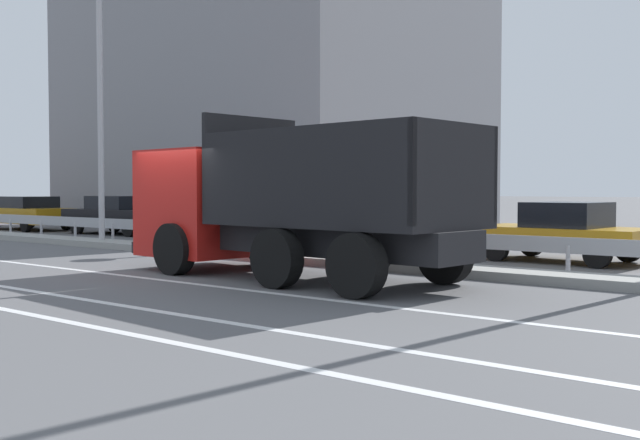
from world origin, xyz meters
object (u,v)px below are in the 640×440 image
dump_truck (260,211)px  parked_car_3 (214,222)px  parked_car_2 (121,215)px  parked_car_1 (28,213)px  parked_car_5 (563,232)px  street_lamp_1 (96,98)px  parked_car_4 (381,226)px  median_road_sign (190,202)px

dump_truck → parked_car_3: dump_truck is taller
dump_truck → parked_car_2: bearing=68.7°
parked_car_1 → parked_car_5: 22.89m
dump_truck → street_lamp_1: 9.90m
parked_car_3 → parked_car_5: size_ratio=1.10×
street_lamp_1 → parked_car_1: street_lamp_1 is taller
dump_truck → parked_car_4: bearing=15.2°
parked_car_1 → parked_car_3: parked_car_1 is taller
median_road_sign → parked_car_3: size_ratio=0.57×
median_road_sign → parked_car_2: median_road_sign is taller
parked_car_5 → parked_car_2: bearing=93.0°
parked_car_4 → parked_car_5: parked_car_5 is taller
dump_truck → parked_car_2: size_ratio=1.57×
parked_car_2 → parked_car_5: size_ratio=1.20×
median_road_sign → parked_car_4: 5.23m
parked_car_2 → parked_car_4: bearing=83.5°
street_lamp_1 → parked_car_1: size_ratio=1.64×
parked_car_5 → parked_car_3: bearing=95.5°
parked_car_2 → median_road_sign: bearing=60.2°
dump_truck → parked_car_5: bearing=-26.4°
street_lamp_1 → parked_car_3: street_lamp_1 is taller
median_road_sign → parked_car_1: 14.65m
parked_car_1 → parked_car_4: (17.93, 0.15, -0.01)m
dump_truck → street_lamp_1: size_ratio=0.95×
dump_truck → parked_car_1: dump_truck is taller
parked_car_1 → street_lamp_1: bearing=-107.4°
parked_car_4 → parked_car_3: bearing=87.5°
parked_car_3 → parked_car_5: parked_car_5 is taller
parked_car_2 → parked_car_3: 5.74m
median_road_sign → parked_car_4: (3.71, 3.62, -0.67)m
street_lamp_1 → parked_car_4: bearing=24.6°
parked_car_2 → parked_car_5: 17.22m
median_road_sign → parked_car_4: size_ratio=0.55×
median_road_sign → parked_car_1: bearing=166.3°
parked_car_1 → parked_car_3: bearing=-88.1°
street_lamp_1 → parked_car_5: size_ratio=1.99×
dump_truck → median_road_sign: size_ratio=3.00×
parked_car_2 → parked_car_3: size_ratio=1.09×
parked_car_3 → parked_car_1: bearing=-88.1°
street_lamp_1 → parked_car_3: size_ratio=1.81×
median_road_sign → parked_car_5: median_road_sign is taller
dump_truck → parked_car_4: dump_truck is taller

